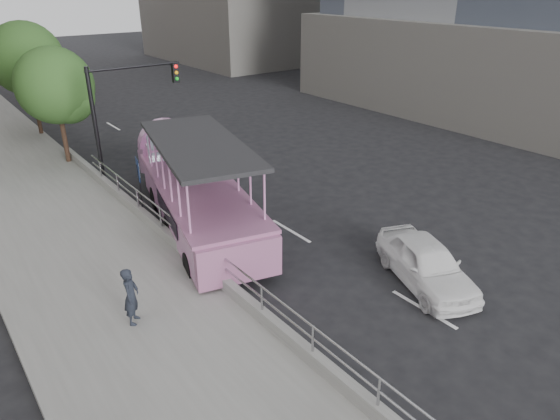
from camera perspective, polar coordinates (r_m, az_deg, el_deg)
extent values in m
plane|color=black|center=(15.20, 7.75, -8.97)|extent=(160.00, 160.00, 0.00)
cube|color=#9A9994|center=(20.75, -24.50, -0.95)|extent=(5.50, 80.00, 0.30)
cube|color=#AFAEA9|center=(14.64, -6.61, -8.08)|extent=(0.24, 30.00, 0.36)
cylinder|color=#AAAAAE|center=(10.66, 11.26, -19.67)|extent=(0.07, 0.07, 0.70)
cylinder|color=#AAAAAE|center=(11.69, 3.80, -14.46)|extent=(0.07, 0.07, 0.70)
cylinder|color=#AAAAAE|center=(12.94, -2.07, -10.00)|extent=(0.07, 0.07, 0.70)
cylinder|color=#AAAAAE|center=(14.36, -6.72, -6.30)|extent=(0.07, 0.07, 0.70)
cylinder|color=#AAAAAE|center=(15.91, -10.44, -3.26)|extent=(0.07, 0.07, 0.70)
cylinder|color=#AAAAAE|center=(17.55, -13.47, -0.77)|extent=(0.07, 0.07, 0.70)
cylinder|color=#AAAAAE|center=(19.26, -15.97, 1.30)|extent=(0.07, 0.07, 0.70)
cylinder|color=#AAAAAE|center=(21.02, -18.07, 3.02)|extent=(0.07, 0.07, 0.70)
cylinder|color=#AAAAAE|center=(22.82, -19.83, 4.47)|extent=(0.07, 0.07, 0.70)
cylinder|color=#AAAAAE|center=(14.36, -6.72, -6.30)|extent=(0.06, 22.00, 0.06)
cylinder|color=#AAAAAE|center=(14.20, -6.78, -5.16)|extent=(0.06, 22.00, 0.06)
cylinder|color=black|center=(15.53, -10.08, -6.33)|extent=(0.56, 0.97, 0.91)
cylinder|color=black|center=(16.07, -2.33, -4.79)|extent=(0.56, 0.97, 0.91)
cylinder|color=black|center=(17.99, -12.28, -1.95)|extent=(0.56, 0.97, 0.91)
cylinder|color=black|center=(18.45, -5.52, -0.75)|extent=(0.56, 0.97, 0.91)
cylinder|color=black|center=(20.54, -13.94, 1.35)|extent=(0.56, 0.97, 0.91)
cylinder|color=black|center=(20.95, -7.96, 2.35)|extent=(0.56, 0.97, 0.91)
cube|color=#D285C0|center=(18.12, -9.14, 0.57)|extent=(4.46, 8.68, 1.27)
cube|color=#D285C0|center=(22.48, -12.41, 5.86)|extent=(2.93, 2.69, 1.58)
cylinder|color=#D285C0|center=(23.19, -12.92, 7.19)|extent=(2.48, 1.26, 2.38)
cube|color=#A05D88|center=(14.42, -4.70, -5.92)|extent=(2.55, 0.96, 1.27)
cube|color=#A05D88|center=(17.85, -9.29, 2.60)|extent=(4.66, 9.01, 0.12)
cube|color=black|center=(16.91, -9.33, 7.47)|extent=(4.22, 7.15, 0.14)
cube|color=#8E9AA8|center=(20.49, -11.64, 7.20)|extent=(2.31, 0.76, 1.06)
cube|color=#D285C0|center=(21.01, -11.85, 6.75)|extent=(2.41, 1.52, 0.51)
imported|color=white|center=(15.61, 16.37, -5.85)|extent=(3.04, 4.39, 1.39)
imported|color=#212631|center=(13.40, -16.65, -9.40)|extent=(0.65, 0.69, 1.58)
cylinder|color=black|center=(19.17, -15.61, 1.74)|extent=(0.07, 0.07, 2.33)
cube|color=#0B1E4F|center=(18.82, -15.95, 4.48)|extent=(0.16, 0.57, 0.84)
cube|color=white|center=(18.83, -15.86, 4.50)|extent=(0.10, 0.36, 0.51)
cylinder|color=black|center=(22.88, -20.30, 8.66)|extent=(0.18, 0.18, 5.20)
cylinder|color=black|center=(23.03, -16.36, 15.44)|extent=(4.20, 0.12, 0.12)
cube|color=black|center=(23.85, -11.88, 15.09)|extent=(0.28, 0.22, 0.85)
sphere|color=red|center=(23.68, -11.80, 15.77)|extent=(0.16, 0.16, 0.16)
cylinder|color=#3A251A|center=(26.30, -23.43, 7.71)|extent=(0.22, 0.22, 3.08)
sphere|color=#325D25|center=(25.77, -24.35, 12.83)|extent=(3.52, 3.52, 3.52)
sphere|color=#325D25|center=(25.68, -23.10, 11.74)|extent=(2.42, 2.42, 2.42)
cylinder|color=#3A251A|center=(32.00, -26.07, 10.39)|extent=(0.22, 0.22, 3.47)
sphere|color=#325D25|center=(31.54, -27.02, 15.15)|extent=(3.97, 3.97, 3.97)
sphere|color=#325D25|center=(31.41, -25.96, 14.16)|extent=(2.73, 2.73, 2.73)
cube|color=slate|center=(43.75, 28.04, 15.04)|extent=(26.00, 26.00, 6.00)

